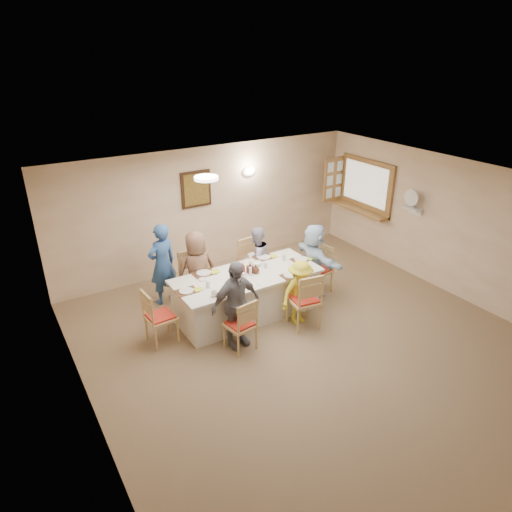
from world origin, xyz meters
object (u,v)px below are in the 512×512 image
dining_table (247,294)px  diner_back_right (256,259)px  chair_front_right (304,299)px  chair_back_right (253,264)px  diner_back_left (197,270)px  chair_back_left (195,279)px  desk_fan (412,201)px  diner_front_left (236,305)px  serving_hatch (366,186)px  diner_front_right (300,293)px  chair_right_end (319,270)px  chair_left_end (161,316)px  diner_right_end (314,260)px  caregiver (162,264)px  chair_front_left (240,324)px  condiment_ketchup (243,268)px

dining_table → diner_back_right: (0.60, 0.68, 0.25)m
chair_front_right → chair_back_right: bearing=-80.9°
dining_table → diner_back_left: diner_back_left is taller
chair_back_left → chair_back_right: size_ratio=1.03×
chair_back_left → chair_back_right: bearing=-2.1°
dining_table → desk_fan: bearing=-5.4°
diner_back_right → diner_front_left: (-1.20, -1.36, 0.08)m
serving_hatch → diner_front_right: bearing=-150.5°
chair_back_left → diner_front_left: diner_front_left is taller
desk_fan → chair_back_left: desk_fan is taller
serving_hatch → diner_back_left: (-4.20, -0.34, -0.79)m
diner_front_right → serving_hatch: bearing=25.2°
dining_table → chair_right_end: (1.55, 0.00, 0.07)m
chair_left_end → chair_front_right: bearing=-114.3°
chair_right_end → dining_table: bearing=-98.9°
diner_right_end → caregiver: bearing=68.4°
serving_hatch → dining_table: (-3.60, -1.02, -1.12)m
chair_front_left → caregiver: (-0.45, 1.95, 0.31)m
chair_left_end → condiment_ketchup: (1.50, 0.05, 0.41)m
diner_right_end → caregiver: 2.73m
desk_fan → chair_front_right: desk_fan is taller
desk_fan → chair_right_end: desk_fan is taller
diner_back_left → diner_right_end: 2.13m
desk_fan → chair_back_left: size_ratio=0.31×
chair_back_right → diner_back_right: diner_back_right is taller
chair_front_left → caregiver: 2.02m
desk_fan → chair_front_left: 4.26m
diner_back_right → condiment_ketchup: diner_back_right is taller
diner_back_right → diner_right_end: bearing=128.7°
dining_table → chair_back_right: bearing=53.1°
chair_back_right → dining_table: bearing=-132.3°
serving_hatch → desk_fan: size_ratio=5.00×
chair_back_right → chair_front_right: chair_front_right is taller
diner_front_left → desk_fan: bearing=-0.2°
diner_back_right → condiment_ketchup: size_ratio=5.71×
diner_front_right → diner_back_right: bearing=85.7°
diner_right_end → desk_fan: bearing=-95.7°
chair_back_left → caregiver: (-0.45, 0.35, 0.26)m
chair_back_right → chair_right_end: chair_back_right is taller
serving_hatch → chair_right_end: (-2.05, -1.02, -1.05)m
diner_back_right → diner_front_left: diner_front_left is taller
diner_back_right → diner_right_end: (0.82, -0.68, 0.06)m
chair_back_right → chair_front_left: chair_back_right is taller
chair_back_left → caregiver: size_ratio=0.65×
chair_left_end → chair_back_right: bearing=-73.5°
chair_back_left → diner_front_right: (1.20, -1.48, 0.08)m
dining_table → serving_hatch: bearing=15.8°
chair_left_end → diner_front_left: size_ratio=0.65×
condiment_ketchup → caregiver: bearing=132.4°
diner_front_left → condiment_ketchup: 0.93m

